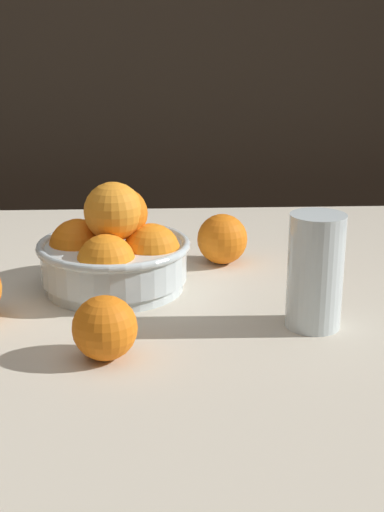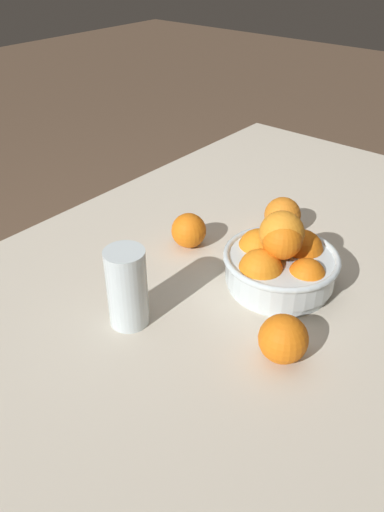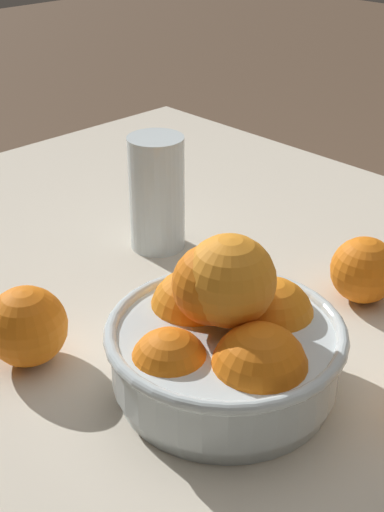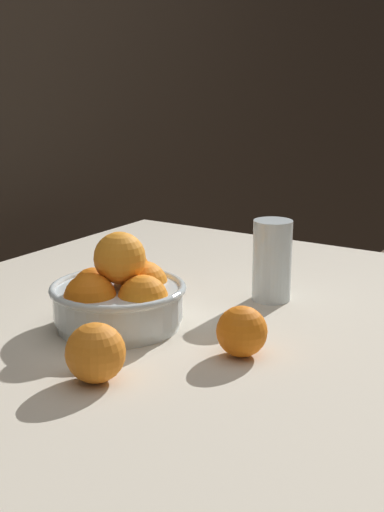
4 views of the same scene
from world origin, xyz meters
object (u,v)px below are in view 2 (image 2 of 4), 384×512
Objects in this scene: orange_loose_front at (282,215)px; fruit_bowl at (280,261)px; juice_glass at (127,292)px; orange_loose_near_bowl at (189,230)px; orange_loose_aside at (283,339)px.

fruit_bowl is at bearing 29.57° from orange_loose_front.
juice_glass is 0.44m from orange_loose_front.
orange_loose_front is at bearing -150.43° from fruit_bowl.
orange_loose_near_bowl is 0.92× the size of orange_loose_front.
fruit_bowl is 0.21m from orange_loose_front.
orange_loose_aside is (0.34, 0.21, -0.00)m from orange_loose_front.
orange_loose_front is at bearing 146.09° from orange_loose_near_bowl.
orange_loose_front is at bearing -148.66° from orange_loose_aside.
orange_loose_front is 1.02× the size of orange_loose_aside.
fruit_bowl is 2.93× the size of orange_loose_near_bowl.
fruit_bowl is 0.29m from juice_glass.
orange_loose_front is at bearing 174.44° from juice_glass.
orange_loose_near_bowl is 0.94× the size of orange_loose_aside.
orange_loose_front is (-0.18, 0.12, 0.00)m from orange_loose_near_bowl.
orange_loose_near_bowl is at bearing -116.13° from orange_loose_aside.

